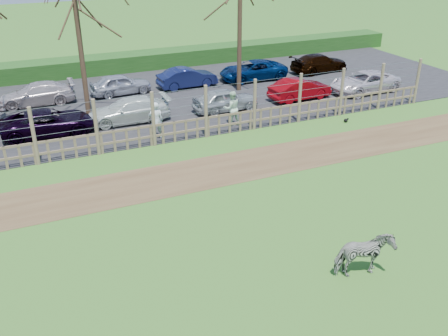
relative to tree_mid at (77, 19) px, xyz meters
name	(u,v)px	position (x,y,z in m)	size (l,w,h in m)	color
ground	(227,236)	(2.00, -13.50, -4.87)	(120.00, 120.00, 0.00)	#5A8E35
dirt_strip	(180,177)	(2.00, -9.00, -4.86)	(34.00, 2.80, 0.01)	brown
asphalt	(122,103)	(2.00, 1.00, -4.85)	(44.00, 13.00, 0.04)	#232326
hedge	(97,65)	(2.00, 8.00, -4.32)	(46.00, 2.00, 1.10)	#1E4716
fence	(154,129)	(2.00, -5.50, -4.06)	(30.16, 0.16, 2.50)	brown
tree_mid	(77,19)	(0.00, 0.00, 0.00)	(4.80, 4.80, 6.83)	#3D2B1E
tree_right	(240,0)	(9.00, 0.50, 0.37)	(4.80, 4.80, 7.35)	#3D2B1E
zebra	(364,255)	(4.67, -16.86, -4.19)	(0.73, 1.59, 1.35)	gray
visitor_a	(156,120)	(2.32, -4.77, -3.96)	(0.63, 0.41, 1.72)	silver
visitor_b	(232,108)	(6.20, -4.62, -3.96)	(0.84, 0.65, 1.72)	#BAE0BD
crow	(346,120)	(11.69, -6.50, -4.76)	(0.26, 0.19, 0.21)	black
car_2	(48,122)	(-2.20, -2.32, -4.23)	(1.99, 4.32, 1.20)	black
car_3	(128,110)	(1.66, -2.14, -4.23)	(1.68, 4.13, 1.20)	white
car_4	(225,100)	(6.80, -2.51, -4.23)	(1.42, 3.52, 1.20)	#AFB4B3
car_5	(300,89)	(11.42, -2.43, -4.23)	(1.27, 3.64, 1.20)	#96050E
car_6	(365,82)	(15.69, -2.74, -4.23)	(1.99, 4.32, 1.20)	silver
car_9	(36,94)	(-2.33, 2.54, -4.23)	(1.68, 4.13, 1.20)	beige
car_10	(121,84)	(2.35, 2.59, -4.23)	(1.42, 3.52, 1.20)	#ABADB8
car_11	(187,78)	(6.40, 2.36, -4.23)	(1.27, 3.64, 1.20)	#151D4B
car_12	(253,70)	(10.83, 2.29, -4.23)	(1.99, 4.32, 1.20)	#041F51
car_13	(319,63)	(15.79, 2.22, -4.23)	(1.68, 4.13, 1.20)	black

